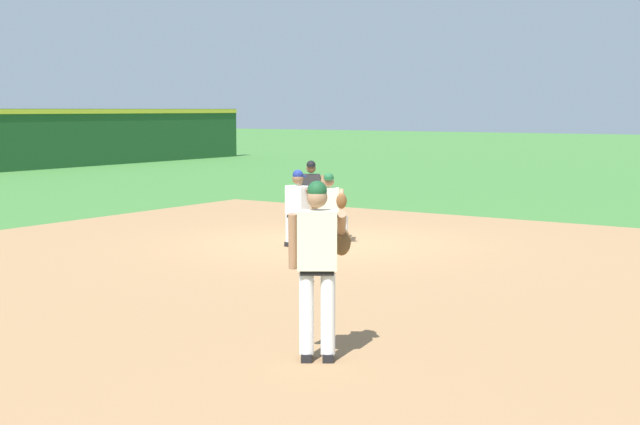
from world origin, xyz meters
TOP-DOWN VIEW (x-y plane):
  - ground_plane at (0.00, 0.00)m, footprint 160.00×160.00m
  - infield_dirt_patch at (-3.41, -2.23)m, footprint 18.00×18.00m
  - first_base_bag at (0.00, 0.00)m, footprint 0.38×0.38m
  - baseball at (-3.35, -2.02)m, footprint 0.07×0.07m
  - pitcher at (-6.77, -4.45)m, footprint 0.84×0.57m
  - first_baseman at (0.29, 0.05)m, footprint 0.81×1.04m
  - baserunner at (-0.72, 0.09)m, footprint 0.49×0.63m
  - umpire at (1.88, 1.58)m, footprint 0.64×0.68m

SIDE VIEW (x-z plane):
  - ground_plane at x=0.00m, z-range 0.00..0.00m
  - infield_dirt_patch at x=-3.41m, z-range 0.00..0.01m
  - baseball at x=-3.35m, z-range 0.00..0.07m
  - first_base_bag at x=0.00m, z-range 0.00..0.09m
  - first_baseman at x=0.29m, z-range 0.06..1.40m
  - baserunner at x=-0.72m, z-range 0.06..1.52m
  - umpire at x=1.88m, z-range 0.06..1.52m
  - pitcher at x=-6.77m, z-range 0.13..1.99m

